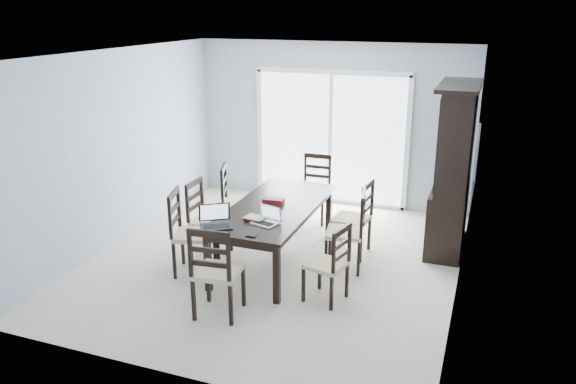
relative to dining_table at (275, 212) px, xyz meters
name	(u,v)px	position (x,y,z in m)	size (l,w,h in m)	color
floor	(275,261)	(0.00, 0.00, -0.67)	(5.00, 5.00, 0.00)	beige
ceiling	(273,54)	(0.00, 0.00, 1.93)	(5.00, 5.00, 0.00)	white
back_wall	(331,124)	(0.00, 2.50, 0.63)	(4.50, 0.02, 2.60)	#9DABBC
wall_left	(119,148)	(-2.25, 0.00, 0.63)	(0.02, 5.00, 2.60)	#9DABBC
wall_right	(467,182)	(2.25, 0.00, 0.63)	(0.02, 5.00, 2.60)	#9DABBC
balcony	(345,186)	(0.00, 3.50, -0.72)	(4.50, 2.00, 0.10)	gray
railing	(359,143)	(0.00, 4.50, -0.12)	(4.50, 0.06, 1.10)	#99999E
dining_table	(275,212)	(0.00, 0.00, 0.00)	(1.00, 2.20, 0.75)	black
china_hutch	(453,171)	(2.02, 1.25, 0.40)	(0.50, 1.38, 2.20)	black
sliding_door	(331,138)	(0.00, 2.48, 0.41)	(2.52, 0.05, 2.18)	silver
chair_left_near	(185,223)	(-0.90, -0.66, -0.04)	(0.57, 0.56, 1.20)	black
chair_left_mid	(203,210)	(-0.95, -0.12, -0.06)	(0.45, 0.44, 1.15)	black
chair_left_far	(233,194)	(-0.86, 0.57, -0.04)	(0.59, 0.58, 1.19)	black
chair_right_near	(333,256)	(0.98, -0.75, -0.12)	(0.48, 0.47, 1.04)	black
chair_right_mid	(353,222)	(0.98, 0.12, -0.06)	(0.51, 0.50, 1.16)	black
chair_right_far	(359,210)	(0.94, 0.59, -0.06)	(0.48, 0.47, 1.15)	black
chair_end_near	(214,263)	(-0.07, -1.51, -0.04)	(0.50, 0.51, 1.20)	black
chair_end_far	(316,180)	(0.02, 1.65, -0.07)	(0.44, 0.45, 1.15)	black
laptop_dark	(216,222)	(-0.35, -0.89, 0.14)	(0.43, 0.40, 0.25)	black
laptop_silver	(265,220)	(0.12, -0.61, 0.13)	(0.33, 0.27, 0.20)	silver
book_stack	(255,218)	(-0.04, -0.53, 0.10)	(0.26, 0.21, 0.04)	maroon
cell_phone	(251,236)	(0.12, -1.00, 0.08)	(0.12, 0.05, 0.01)	black
game_box	(273,201)	(-0.04, 0.07, 0.11)	(0.26, 0.13, 0.07)	#4F0F16
hot_tub	(298,158)	(-0.88, 3.40, -0.24)	(1.98, 1.84, 0.87)	brown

